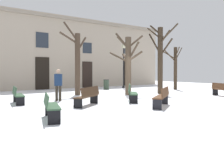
# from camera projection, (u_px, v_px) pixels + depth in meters

# --- Properties ---
(ground_plane) EXTENTS (37.07, 37.07, 0.00)m
(ground_plane) POSITION_uv_depth(u_px,v_px,m) (130.00, 98.00, 13.78)
(ground_plane) COLOR white
(building_facade) EXTENTS (23.17, 0.60, 6.60)m
(building_facade) POSITION_uv_depth(u_px,v_px,m) (64.00, 52.00, 21.23)
(building_facade) COLOR tan
(building_facade) RESTS_ON ground
(tree_center) EXTENTS (1.91, 2.51, 4.20)m
(tree_center) POSITION_uv_depth(u_px,v_px,m) (128.00, 62.00, 15.48)
(tree_center) COLOR #4C3D2D
(tree_center) RESTS_ON ground
(tree_foreground) EXTENTS (2.33, 2.66, 3.67)m
(tree_foreground) POSITION_uv_depth(u_px,v_px,m) (175.00, 67.00, 19.92)
(tree_foreground) COLOR #382B1E
(tree_foreground) RESTS_ON ground
(tree_right_of_center) EXTENTS (1.79, 1.10, 4.77)m
(tree_right_of_center) POSITION_uv_depth(u_px,v_px,m) (77.00, 61.00, 15.35)
(tree_right_of_center) COLOR #423326
(tree_right_of_center) RESTS_ON ground
(tree_left_of_center) EXTENTS (1.74, 2.10, 4.91)m
(tree_left_of_center) POSITION_uv_depth(u_px,v_px,m) (160.00, 57.00, 16.32)
(tree_left_of_center) COLOR #382B1E
(tree_left_of_center) RESTS_ON ground
(streetlamp) EXTENTS (0.30, 0.30, 4.11)m
(streetlamp) POSITION_uv_depth(u_px,v_px,m) (124.00, 61.00, 21.52)
(streetlamp) COLOR black
(streetlamp) RESTS_ON ground
(litter_bin) EXTENTS (0.49, 0.49, 0.86)m
(litter_bin) POSITION_uv_depth(u_px,v_px,m) (106.00, 84.00, 20.01)
(litter_bin) COLOR #2D3D2D
(litter_bin) RESTS_ON ground
(bench_far_corner) EXTENTS (1.33, 1.52, 0.91)m
(bench_far_corner) POSITION_uv_depth(u_px,v_px,m) (132.00, 93.00, 12.11)
(bench_far_corner) COLOR #2D4C33
(bench_far_corner) RESTS_ON ground
(bench_facing_shops) EXTENTS (1.82, 1.38, 0.87)m
(bench_facing_shops) POSITION_uv_depth(u_px,v_px,m) (162.00, 96.00, 10.37)
(bench_facing_shops) COLOR #51331E
(bench_facing_shops) RESTS_ON ground
(bench_near_center_tree) EXTENTS (1.72, 1.37, 0.88)m
(bench_near_center_tree) POSITION_uv_depth(u_px,v_px,m) (88.00, 96.00, 10.67)
(bench_near_center_tree) COLOR #3D2819
(bench_near_center_tree) RESTS_ON ground
(bench_by_litter_bin) EXTENTS (0.69, 1.68, 0.84)m
(bench_by_litter_bin) POSITION_uv_depth(u_px,v_px,m) (17.00, 95.00, 11.31)
(bench_by_litter_bin) COLOR #2D4C33
(bench_by_litter_bin) RESTS_ON ground
(bench_back_to_back_right) EXTENTS (0.99, 1.57, 0.84)m
(bench_back_to_back_right) POSITION_uv_depth(u_px,v_px,m) (222.00, 89.00, 14.64)
(bench_back_to_back_right) COLOR #51331E
(bench_back_to_back_right) RESTS_ON ground
(bench_near_lamp) EXTENTS (0.90, 1.70, 0.85)m
(bench_near_lamp) POSITION_uv_depth(u_px,v_px,m) (51.00, 106.00, 7.63)
(bench_near_lamp) COLOR #2D4C33
(bench_near_lamp) RESTS_ON ground
(person_strolling) EXTENTS (0.44, 0.40, 1.69)m
(person_strolling) POSITION_uv_depth(u_px,v_px,m) (58.00, 83.00, 12.35)
(person_strolling) COLOR #2D271E
(person_strolling) RESTS_ON ground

